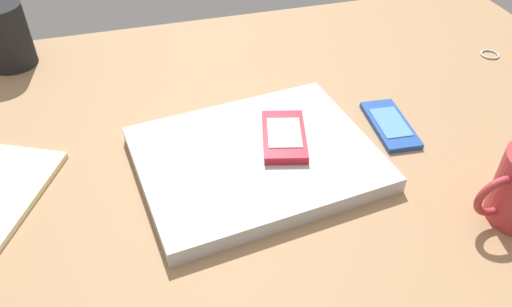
{
  "coord_description": "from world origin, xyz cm",
  "views": [
    {
      "loc": [
        17.48,
        54.67,
        48.35
      ],
      "look_at": [
        3.57,
        5.62,
        5.0
      ],
      "focal_mm": 35.34,
      "sensor_mm": 36.0,
      "label": 1
    }
  ],
  "objects": [
    {
      "name": "key_ring",
      "position": [
        -45.17,
        -11.47,
        3.18
      ],
      "size": [
        3.33,
        3.33,
        0.36
      ],
      "primitive_type": "torus",
      "color": "silver",
      "rests_on": "desk_surface"
    },
    {
      "name": "desk_surface",
      "position": [
        0.0,
        0.0,
        1.5
      ],
      "size": [
        120.0,
        80.0,
        3.0
      ],
      "primitive_type": "cube",
      "color": "#9E7751",
      "rests_on": "ground"
    },
    {
      "name": "pen_cup",
      "position": [
        37.06,
        -31.61,
        8.42
      ],
      "size": [
        7.85,
        7.85,
        10.83
      ],
      "primitive_type": "cylinder",
      "color": "black",
      "rests_on": "desk_surface"
    },
    {
      "name": "laptop_closed",
      "position": [
        3.57,
        5.62,
        4.13
      ],
      "size": [
        33.42,
        27.77,
        2.27
      ],
      "primitive_type": "cube",
      "rotation": [
        0.0,
        0.0,
        0.12
      ],
      "color": "#B7BABC",
      "rests_on": "desk_surface"
    },
    {
      "name": "cell_phone_on_laptop",
      "position": [
        -0.81,
        4.16,
        5.89
      ],
      "size": [
        8.18,
        11.55,
        1.32
      ],
      "color": "red",
      "rests_on": "laptop_closed"
    },
    {
      "name": "cell_phone_on_desk",
      "position": [
        -17.81,
        2.91,
        3.45
      ],
      "size": [
        6.11,
        12.07,
        0.97
      ],
      "color": "#1E479E",
      "rests_on": "desk_surface"
    }
  ]
}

